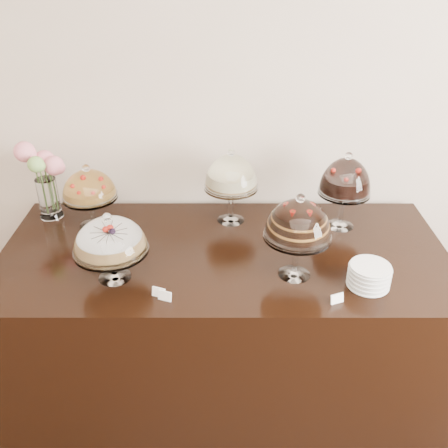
{
  "coord_description": "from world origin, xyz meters",
  "views": [
    {
      "loc": [
        -0.31,
        0.39,
        2.25
      ],
      "look_at": [
        -0.31,
        2.4,
        1.08
      ],
      "focal_mm": 40.0,
      "sensor_mm": 36.0,
      "label": 1
    }
  ],
  "objects_px": {
    "cake_stand_choco_layer": "(298,222)",
    "cake_stand_fruit_tart": "(89,187)",
    "cake_stand_sugar_sponge": "(110,239)",
    "plate_stack": "(369,276)",
    "cake_stand_cheesecake": "(231,175)",
    "cake_stand_dark_choco": "(346,180)",
    "flower_vase": "(43,175)",
    "display_counter": "(224,320)"
  },
  "relations": [
    {
      "from": "cake_stand_choco_layer",
      "to": "cake_stand_fruit_tart",
      "type": "bearing_deg",
      "value": 155.86
    },
    {
      "from": "cake_stand_choco_layer",
      "to": "cake_stand_sugar_sponge",
      "type": "bearing_deg",
      "value": -178.37
    },
    {
      "from": "cake_stand_sugar_sponge",
      "to": "cake_stand_choco_layer",
      "type": "bearing_deg",
      "value": 1.63
    },
    {
      "from": "cake_stand_fruit_tart",
      "to": "plate_stack",
      "type": "xyz_separation_m",
      "value": [
        1.34,
        -0.54,
        -0.17
      ]
    },
    {
      "from": "cake_stand_fruit_tart",
      "to": "plate_stack",
      "type": "height_order",
      "value": "cake_stand_fruit_tart"
    },
    {
      "from": "cake_stand_cheesecake",
      "to": "plate_stack",
      "type": "relative_size",
      "value": 2.26
    },
    {
      "from": "cake_stand_cheesecake",
      "to": "cake_stand_fruit_tart",
      "type": "relative_size",
      "value": 1.19
    },
    {
      "from": "cake_stand_sugar_sponge",
      "to": "cake_stand_cheesecake",
      "type": "bearing_deg",
      "value": 44.64
    },
    {
      "from": "cake_stand_cheesecake",
      "to": "cake_stand_fruit_tart",
      "type": "xyz_separation_m",
      "value": [
        -0.74,
        -0.05,
        -0.05
      ]
    },
    {
      "from": "cake_stand_choco_layer",
      "to": "plate_stack",
      "type": "xyz_separation_m",
      "value": [
        0.32,
        -0.09,
        -0.22
      ]
    },
    {
      "from": "cake_stand_choco_layer",
      "to": "cake_stand_dark_choco",
      "type": "distance_m",
      "value": 0.54
    },
    {
      "from": "cake_stand_choco_layer",
      "to": "cake_stand_fruit_tart",
      "type": "height_order",
      "value": "cake_stand_choco_layer"
    },
    {
      "from": "cake_stand_dark_choco",
      "to": "cake_stand_fruit_tart",
      "type": "relative_size",
      "value": 1.21
    },
    {
      "from": "cake_stand_dark_choco",
      "to": "cake_stand_fruit_tart",
      "type": "xyz_separation_m",
      "value": [
        -1.32,
        0.01,
        -0.05
      ]
    },
    {
      "from": "plate_stack",
      "to": "cake_stand_fruit_tart",
      "type": "bearing_deg",
      "value": 157.86
    },
    {
      "from": "cake_stand_choco_layer",
      "to": "flower_vase",
      "type": "xyz_separation_m",
      "value": [
        -1.28,
        0.56,
        -0.03
      ]
    },
    {
      "from": "cake_stand_choco_layer",
      "to": "cake_stand_fruit_tart",
      "type": "distance_m",
      "value": 1.12
    },
    {
      "from": "cake_stand_choco_layer",
      "to": "cake_stand_fruit_tart",
      "type": "relative_size",
      "value": 1.19
    },
    {
      "from": "cake_stand_dark_choco",
      "to": "display_counter",
      "type": "bearing_deg",
      "value": -158.24
    },
    {
      "from": "cake_stand_dark_choco",
      "to": "flower_vase",
      "type": "height_order",
      "value": "flower_vase"
    },
    {
      "from": "cake_stand_dark_choco",
      "to": "cake_stand_fruit_tart",
      "type": "height_order",
      "value": "cake_stand_dark_choco"
    },
    {
      "from": "cake_stand_sugar_sponge",
      "to": "display_counter",
      "type": "bearing_deg",
      "value": 23.99
    },
    {
      "from": "flower_vase",
      "to": "cake_stand_cheesecake",
      "type": "bearing_deg",
      "value": -2.98
    },
    {
      "from": "cake_stand_choco_layer",
      "to": "cake_stand_cheesecake",
      "type": "bearing_deg",
      "value": 119.46
    },
    {
      "from": "cake_stand_sugar_sponge",
      "to": "cake_stand_dark_choco",
      "type": "height_order",
      "value": "cake_stand_dark_choco"
    },
    {
      "from": "flower_vase",
      "to": "display_counter",
      "type": "bearing_deg",
      "value": -20.44
    },
    {
      "from": "display_counter",
      "to": "flower_vase",
      "type": "bearing_deg",
      "value": 159.56
    },
    {
      "from": "display_counter",
      "to": "flower_vase",
      "type": "relative_size",
      "value": 5.14
    },
    {
      "from": "display_counter",
      "to": "cake_stand_fruit_tart",
      "type": "bearing_deg",
      "value": 159.64
    },
    {
      "from": "display_counter",
      "to": "cake_stand_cheesecake",
      "type": "xyz_separation_m",
      "value": [
        0.04,
        0.31,
        0.72
      ]
    },
    {
      "from": "cake_stand_choco_layer",
      "to": "cake_stand_cheesecake",
      "type": "distance_m",
      "value": 0.58
    },
    {
      "from": "cake_stand_cheesecake",
      "to": "display_counter",
      "type": "bearing_deg",
      "value": -96.9
    },
    {
      "from": "cake_stand_choco_layer",
      "to": "cake_stand_dark_choco",
      "type": "bearing_deg",
      "value": 56.19
    },
    {
      "from": "cake_stand_dark_choco",
      "to": "plate_stack",
      "type": "height_order",
      "value": "cake_stand_dark_choco"
    },
    {
      "from": "cake_stand_dark_choco",
      "to": "cake_stand_choco_layer",
      "type": "bearing_deg",
      "value": -123.81
    },
    {
      "from": "display_counter",
      "to": "cake_stand_choco_layer",
      "type": "relative_size",
      "value": 5.34
    },
    {
      "from": "cake_stand_dark_choco",
      "to": "plate_stack",
      "type": "xyz_separation_m",
      "value": [
        0.02,
        -0.53,
        -0.21
      ]
    },
    {
      "from": "cake_stand_dark_choco",
      "to": "flower_vase",
      "type": "xyz_separation_m",
      "value": [
        -1.58,
        0.11,
        -0.02
      ]
    },
    {
      "from": "plate_stack",
      "to": "cake_stand_dark_choco",
      "type": "bearing_deg",
      "value": 91.9
    },
    {
      "from": "plate_stack",
      "to": "flower_vase",
      "type": "bearing_deg",
      "value": 158.1
    },
    {
      "from": "cake_stand_sugar_sponge",
      "to": "cake_stand_fruit_tart",
      "type": "distance_m",
      "value": 0.52
    },
    {
      "from": "cake_stand_choco_layer",
      "to": "plate_stack",
      "type": "relative_size",
      "value": 2.26
    }
  ]
}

